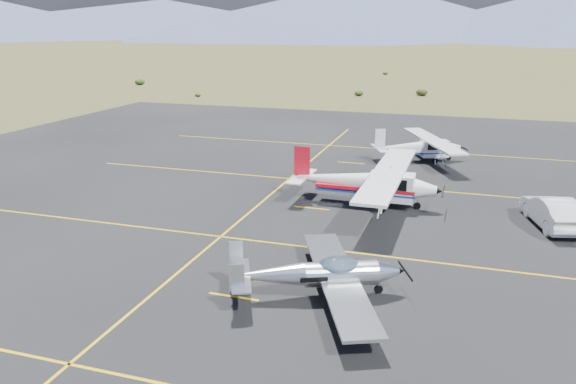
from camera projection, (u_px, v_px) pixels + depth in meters
The scene contains 6 objects.
ground at pixel (334, 270), 23.24m from camera, with size 1600.00×1600.00×0.00m, color #383D1C.
apron at pixel (364, 217), 29.63m from camera, with size 72.00×72.00×0.02m, color black.
aircraft_low_wing at pixel (321, 274), 20.68m from camera, with size 6.59×8.59×1.92m.
aircraft_cessna at pixel (366, 181), 31.20m from camera, with size 7.26×12.11×3.08m.
aircraft_plain at pixel (420, 147), 41.19m from camera, with size 7.11×9.44×2.47m.
sedan at pixel (552, 211), 27.97m from camera, with size 1.65×4.73×1.56m, color silver.
Camera 1 is at (4.66, -20.90, 9.78)m, focal length 35.00 mm.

